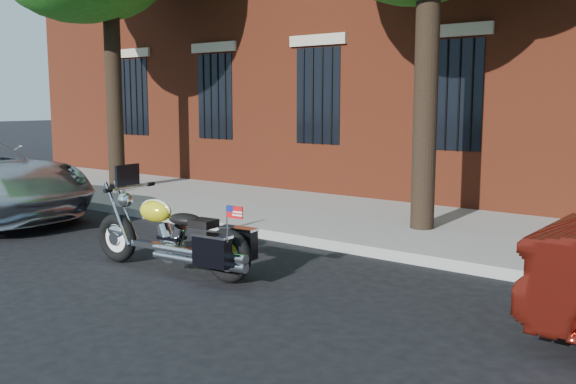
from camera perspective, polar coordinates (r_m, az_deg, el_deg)
The scene contains 4 objects.
ground at distance 8.03m, azimuth -0.74°, elevation -7.05°, with size 120.00×120.00×0.00m, color black.
curb at distance 9.10m, azimuth 4.71°, elevation -4.77°, with size 40.00×0.16×0.15m, color gray.
sidewalk at distance 10.69m, azimuth 10.24°, elevation -2.94°, with size 40.00×3.60×0.15m, color gray.
motorcycle at distance 7.93m, azimuth -9.88°, elevation -4.10°, with size 2.59×0.87×1.30m.
Camera 1 is at (4.84, -6.06, 2.10)m, focal length 40.00 mm.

